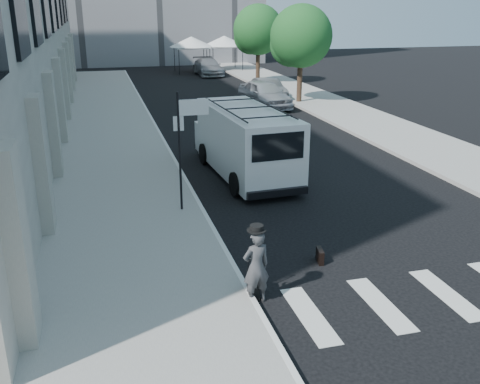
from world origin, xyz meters
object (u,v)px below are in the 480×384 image
parked_car_b (268,89)px  suitcase (253,285)px  cargo_van (245,141)px  parked_car_a (264,94)px  businessman (256,267)px  briefcase (320,256)px  parked_car_c (208,67)px

parked_car_b → suitcase: bearing=-110.6°
cargo_van → parked_car_a: cargo_van is taller
suitcase → businessman: bearing=-82.6°
briefcase → suitcase: suitcase is taller
businessman → parked_car_b: bearing=-118.3°
briefcase → parked_car_b: size_ratio=0.11×
suitcase → parked_car_a: size_ratio=0.22×
cargo_van → parked_car_a: size_ratio=1.37×
suitcase → cargo_van: bearing=84.7°
businessman → parked_car_a: size_ratio=0.34×
briefcase → parked_car_c: parked_car_c is taller
businessman → cargo_van: bearing=-113.8°
briefcase → suitcase: 2.34m
suitcase → parked_car_a: bearing=80.9°
parked_car_a → parked_car_c: (-0.07, 16.28, -0.09)m
cargo_van → briefcase: bearing=-94.6°
parked_car_a → suitcase: bearing=-114.8°
businessman → briefcase: size_ratio=3.72×
businessman → suitcase: 0.57m
businessman → parked_car_c: bearing=-110.2°
suitcase → parked_car_a: (6.96, 21.25, 0.54)m
parked_car_a → parked_car_c: parked_car_a is taller
businessman → cargo_van: cargo_van is taller
suitcase → parked_car_b: size_ratio=0.27×
cargo_van → parked_car_c: bearing=77.2°
cargo_van → parked_car_c: 29.42m
businessman → briefcase: (2.04, 1.36, -0.65)m
cargo_van → parked_car_b: size_ratio=1.65×
businessman → parked_car_b: size_ratio=0.40×
businessman → parked_car_a: (6.97, 21.47, 0.01)m
businessman → suitcase: bearing=-101.4°
briefcase → parked_car_a: parked_car_a is taller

